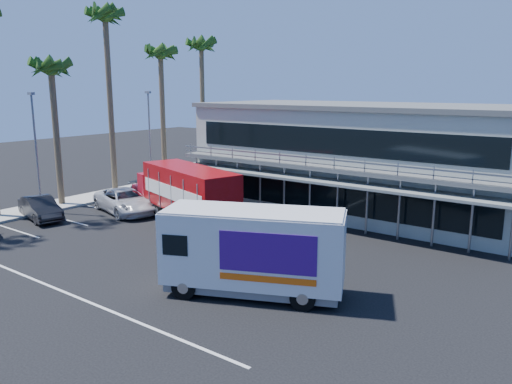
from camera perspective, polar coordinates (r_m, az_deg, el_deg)
The scene contains 15 objects.
ground at distance 25.68m, azimuth -8.75°, elevation -7.37°, with size 120.00×120.00×0.00m, color black.
building at distance 35.31m, azimuth 12.13°, elevation 3.90°, with size 22.40×12.00×7.30m.
curb_strip at distance 40.53m, azimuth -17.80°, elevation -0.54°, with size 3.00×32.00×0.16m, color #A5A399.
palm_c at distance 37.93m, azimuth -22.34°, elevation 12.24°, with size 2.80×2.80×10.75m.
palm_d at distance 41.25m, azimuth -16.80°, elevation 17.53°, with size 2.80×2.80×14.75m.
palm_e at distance 43.92m, azimuth -10.84°, elevation 14.52°, with size 2.80×2.80×12.25m.
palm_f at distance 48.16m, azimuth -6.26°, elevation 15.48°, with size 2.80×2.80×13.25m.
light_pole_near at distance 36.50m, azimuth -23.86°, elevation 4.74°, with size 0.50×0.25×8.09m.
light_pole_far at distance 42.34m, azimuth -12.05°, elevation 6.35°, with size 0.50×0.25×8.09m.
red_truck at distance 31.93m, azimuth -8.20°, elevation 0.10°, with size 10.76×5.46×3.54m.
white_van at distance 20.47m, azimuth -0.34°, elevation -6.66°, with size 7.73×5.26×3.58m.
parked_car_b at distance 35.15m, azimuth -23.42°, elevation -1.70°, with size 1.58×4.52×1.49m, color black.
parked_car_c at distance 35.14m, azimuth -14.69°, elevation -1.00°, with size 2.67×5.79×1.61m, color #BCBCBE.
parked_car_d at distance 37.38m, azimuth -11.15°, elevation -0.15°, with size 2.10×5.17×1.50m, color #303740.
parked_car_e at distance 39.37m, azimuth -7.47°, elevation 0.62°, with size 1.83×4.54×1.55m, color slate.
Camera 1 is at (17.32, -16.98, 8.42)m, focal length 35.00 mm.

